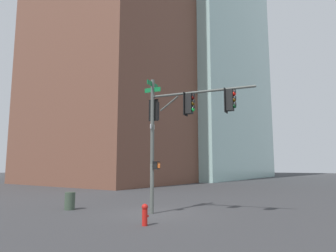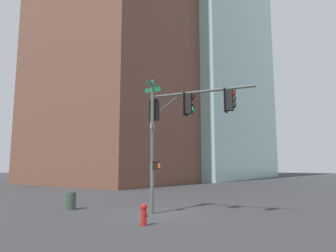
% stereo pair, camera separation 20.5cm
% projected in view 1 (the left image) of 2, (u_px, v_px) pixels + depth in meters
% --- Properties ---
extents(ground_plane, '(200.00, 200.00, 0.00)m').
position_uv_depth(ground_plane, '(155.00, 214.00, 15.14)').
color(ground_plane, '#38383A').
extents(signal_pole_assembly, '(1.58, 5.73, 6.96)m').
position_uv_depth(signal_pole_assembly, '(177.00, 118.00, 15.25)').
color(signal_pole_assembly, '#4C514C').
rests_on(signal_pole_assembly, ground_plane).
extents(fire_hydrant, '(0.34, 0.26, 0.87)m').
position_uv_depth(fire_hydrant, '(145.00, 214.00, 12.13)').
color(fire_hydrant, red).
rests_on(fire_hydrant, ground_plane).
extents(litter_bin, '(0.56, 0.56, 0.95)m').
position_uv_depth(litter_bin, '(70.00, 201.00, 16.54)').
color(litter_bin, '#384738').
rests_on(litter_bin, ground_plane).
extents(building_brick_nearside, '(24.30, 20.72, 52.22)m').
position_uv_depth(building_brick_nearside, '(126.00, 18.00, 48.32)').
color(building_brick_nearside, brown).
rests_on(building_brick_nearside, ground_plane).
extents(building_brick_midblock, '(18.47, 14.40, 48.53)m').
position_uv_depth(building_brick_midblock, '(163.00, 40.00, 52.56)').
color(building_brick_midblock, '#845B47').
rests_on(building_brick_midblock, ground_plane).
extents(building_glass_tower, '(32.06, 24.45, 76.16)m').
position_uv_depth(building_glass_tower, '(191.00, 4.00, 66.75)').
color(building_glass_tower, '#9EC6C1').
rests_on(building_glass_tower, ground_plane).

